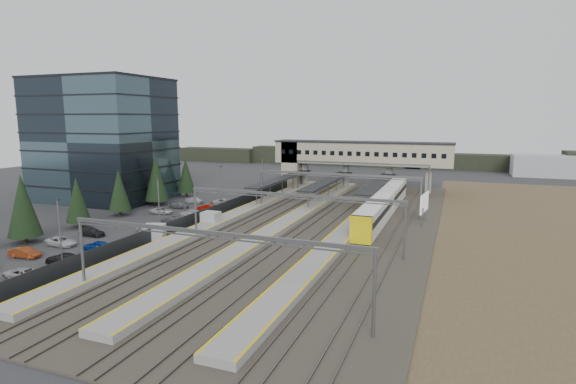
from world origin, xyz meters
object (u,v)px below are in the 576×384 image
at_px(relay_cabin_far, 211,219).
at_px(office_building, 103,139).
at_px(train, 384,204).
at_px(relay_cabin_near, 154,233).
at_px(billboard, 424,204).
at_px(footbridge, 349,155).

bearing_deg(relay_cabin_far, office_building, 157.46).
relative_size(relay_cabin_far, train, 0.07).
relative_size(relay_cabin_near, train, 0.08).
relative_size(relay_cabin_near, relay_cabin_far, 1.24).
height_order(relay_cabin_far, billboard, billboard).
height_order(relay_cabin_near, billboard, billboard).
bearing_deg(billboard, relay_cabin_far, -156.43).
bearing_deg(billboard, office_building, 179.75).
distance_m(office_building, relay_cabin_far, 36.87).
bearing_deg(office_building, relay_cabin_near, -38.08).
distance_m(relay_cabin_near, footbridge, 55.31).
bearing_deg(relay_cabin_near, footbridge, 74.80).
distance_m(office_building, relay_cabin_near, 38.85).
bearing_deg(train, relay_cabin_far, -143.36).
xyz_separation_m(office_building, footbridge, (43.70, 30.00, -4.26)).
xyz_separation_m(relay_cabin_near, relay_cabin_far, (3.19, 9.49, 0.04)).
xyz_separation_m(train, billboard, (6.76, -4.27, 1.24)).
xyz_separation_m(relay_cabin_near, footbridge, (14.39, 52.97, 6.80)).
height_order(relay_cabin_far, train, train).
bearing_deg(relay_cabin_near, relay_cabin_far, 71.43).
bearing_deg(billboard, train, 147.71).
relative_size(train, billboard, 6.89).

